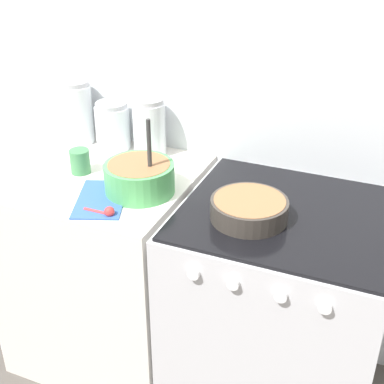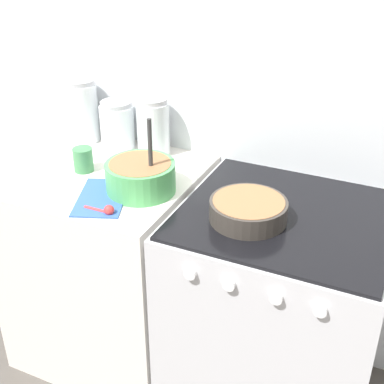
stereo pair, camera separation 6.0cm
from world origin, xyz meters
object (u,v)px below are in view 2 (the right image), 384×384
at_px(stove, 277,313).
at_px(storage_jar_right, 153,131).
at_px(mixing_bowl, 141,175).
at_px(storage_jar_left, 83,115).
at_px(storage_jar_middle, 117,128).
at_px(baking_pan, 248,210).
at_px(tin_can, 83,160).

relative_size(stove, storage_jar_right, 3.66).
bearing_deg(mixing_bowl, storage_jar_right, 110.25).
xyz_separation_m(storage_jar_left, storage_jar_middle, (0.18, 0.00, -0.03)).
bearing_deg(baking_pan, storage_jar_right, 147.83).
bearing_deg(storage_jar_middle, stove, -16.69).
bearing_deg(storage_jar_left, storage_jar_right, 0.00).
relative_size(storage_jar_right, tin_can, 2.55).
bearing_deg(mixing_bowl, storage_jar_middle, 132.95).
relative_size(stove, storage_jar_left, 3.23).
distance_m(mixing_bowl, baking_pan, 0.43).
distance_m(stove, storage_jar_right, 0.89).
height_order(mixing_bowl, tin_can, mixing_bowl).
height_order(storage_jar_left, tin_can, storage_jar_left).
relative_size(mixing_bowl, storage_jar_left, 1.05).
distance_m(storage_jar_middle, tin_can, 0.27).
bearing_deg(tin_can, storage_jar_left, 124.17).
distance_m(baking_pan, storage_jar_middle, 0.80).
relative_size(stove, mixing_bowl, 3.07).
distance_m(storage_jar_right, tin_can, 0.32).
height_order(mixing_bowl, storage_jar_right, mixing_bowl).
height_order(stove, storage_jar_right, storage_jar_right).
bearing_deg(tin_can, stove, 0.95).
bearing_deg(baking_pan, tin_can, 173.70).
bearing_deg(stove, storage_jar_right, 159.15).
bearing_deg(mixing_bowl, baking_pan, -3.72).
bearing_deg(mixing_bowl, storage_jar_left, 146.18).
bearing_deg(tin_can, mixing_bowl, -10.05).
height_order(storage_jar_left, storage_jar_middle, storage_jar_left).
bearing_deg(storage_jar_right, baking_pan, -32.17).
relative_size(mixing_bowl, baking_pan, 1.11).
bearing_deg(storage_jar_middle, storage_jar_left, -180.00).
xyz_separation_m(mixing_bowl, storage_jar_middle, (-0.29, 0.31, 0.02)).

